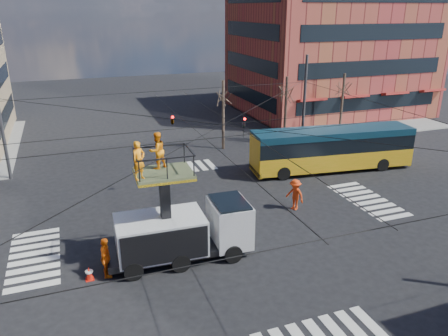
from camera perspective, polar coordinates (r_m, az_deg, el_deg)
ground at (r=25.25m, az=-0.23°, el=-7.43°), size 120.00×120.00×0.00m
sidewalk_ne at (r=52.16m, az=13.81°, el=6.73°), size 18.00×18.00×0.12m
crosswalks at (r=25.24m, az=-0.23°, el=-7.41°), size 22.40×22.40×0.02m
building_ne at (r=54.07m, az=13.55°, el=14.69°), size 20.06×16.06×14.00m
overhead_network at (r=23.90m, az=-0.74°, el=2.12°), size 24.24×24.24×8.00m
tree_a at (r=37.44m, az=-0.10°, el=9.31°), size 2.00×2.00×6.00m
tree_b at (r=39.86m, az=8.15°, el=9.78°), size 2.00×2.00×6.00m
tree_c at (r=42.99m, az=15.34°, el=10.03°), size 2.00×2.00×6.00m
utility_truck at (r=21.33m, az=-5.45°, el=-6.73°), size 7.09×2.89×6.40m
city_bus at (r=34.03m, az=13.92°, el=2.54°), size 12.52×4.04×3.20m
traffic_cone at (r=21.38m, az=-17.20°, el=-13.01°), size 0.36×0.36×0.64m
worker_ground at (r=21.01m, az=-15.20°, el=-11.28°), size 0.74×1.24×1.97m
flagger at (r=27.04m, az=9.26°, el=-3.45°), size 1.16×1.45×1.96m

